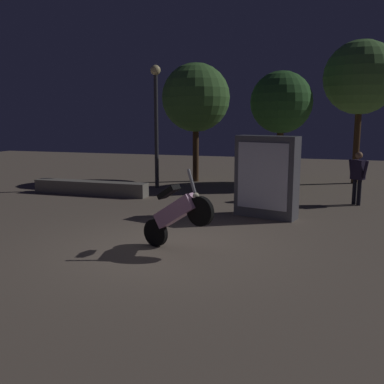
{
  "coord_description": "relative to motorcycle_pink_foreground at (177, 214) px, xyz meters",
  "views": [
    {
      "loc": [
        2.96,
        -7.87,
        2.59
      ],
      "look_at": [
        0.31,
        0.91,
        1.0
      ],
      "focal_mm": 41.03,
      "sensor_mm": 36.0,
      "label": 1
    }
  ],
  "objects": [
    {
      "name": "ground_plane",
      "position": [
        -0.3,
        0.09,
        -0.74
      ],
      "size": [
        40.0,
        40.0,
        0.0
      ],
      "primitive_type": "plane",
      "color": "#756656"
    },
    {
      "name": "motorcycle_pink_foreground",
      "position": [
        0.0,
        0.0,
        0.0
      ],
      "size": [
        1.6,
        0.66,
        1.63
      ],
      "rotation": [
        0.0,
        0.0,
        -0.35
      ],
      "color": "black",
      "rests_on": "ground_plane"
    },
    {
      "name": "motorcycle_black_parked_left",
      "position": [
        1.11,
        5.77,
        -0.31
      ],
      "size": [
        1.3,
        1.18,
        1.11
      ],
      "rotation": [
        0.0,
        0.0,
        0.73
      ],
      "color": "black",
      "rests_on": "ground_plane"
    },
    {
      "name": "person_rider_beside",
      "position": [
        3.62,
        5.79,
        0.19
      ],
      "size": [
        0.57,
        0.49,
        1.57
      ],
      "rotation": [
        0.0,
        0.0,
        0.89
      ],
      "color": "black",
      "rests_on": "ground_plane"
    },
    {
      "name": "streetlamp_near",
      "position": [
        -3.15,
        7.02,
        2.08
      ],
      "size": [
        0.36,
        0.36,
        4.36
      ],
      "color": "#38383D",
      "rests_on": "ground_plane"
    },
    {
      "name": "tree_left_bg",
      "position": [
        3.82,
        10.29,
        3.26
      ],
      "size": [
        2.76,
        2.76,
        5.41
      ],
      "color": "#4C331E",
      "rests_on": "ground_plane"
    },
    {
      "name": "tree_center_bg",
      "position": [
        1.08,
        8.51,
        2.31
      ],
      "size": [
        2.22,
        2.22,
        4.19
      ],
      "color": "#4C331E",
      "rests_on": "ground_plane"
    },
    {
      "name": "tree_right_bg",
      "position": [
        -2.27,
        9.02,
        2.55
      ],
      "size": [
        2.66,
        2.66,
        4.64
      ],
      "color": "#4C331E",
      "rests_on": "ground_plane"
    },
    {
      "name": "kiosk_billboard",
      "position": [
        1.26,
        3.44,
        0.31
      ],
      "size": [
        1.68,
        0.92,
        2.1
      ],
      "rotation": [
        0.0,
        0.0,
        2.87
      ],
      "color": "#595960",
      "rests_on": "ground_plane"
    },
    {
      "name": "planter_wall_low",
      "position": [
        -4.78,
        5.07,
        -0.52
      ],
      "size": [
        3.99,
        0.5,
        0.45
      ],
      "color": "gray",
      "rests_on": "ground_plane"
    }
  ]
}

